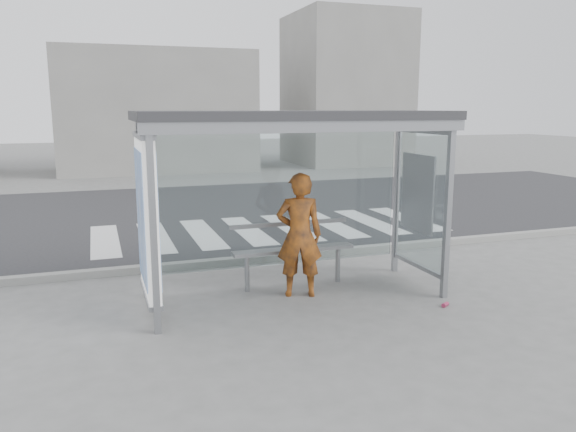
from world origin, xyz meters
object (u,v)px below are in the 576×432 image
object	(u,v)px
person	(299,235)
bench	(293,249)
soda_can	(445,305)
bus_shelter	(268,159)

from	to	relation	value
person	bench	xyz separation A→B (m)	(0.06, 0.44, -0.32)
soda_can	bus_shelter	bearing A→B (deg)	152.96
bench	soda_can	size ratio (longest dim) A/B	16.78
person	soda_can	bearing A→B (deg)	163.52
bus_shelter	person	distance (m)	1.18
bench	soda_can	world-z (taller)	bench
person	soda_can	world-z (taller)	person
bus_shelter	soda_can	size ratio (longest dim) A/B	38.21
bus_shelter	soda_can	world-z (taller)	bus_shelter
person	bench	size ratio (longest dim) A/B	0.95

